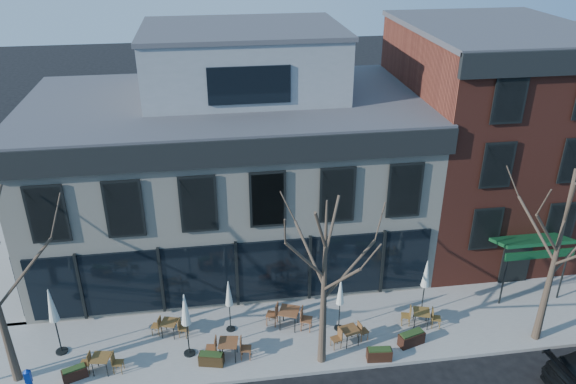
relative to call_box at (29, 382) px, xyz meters
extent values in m
plane|color=black|center=(7.71, 4.20, -0.84)|extent=(120.00, 120.00, 0.00)
cube|color=gray|center=(10.96, 2.05, -0.76)|extent=(33.50, 4.70, 0.15)
cube|color=gray|center=(-3.54, 10.20, -0.76)|extent=(4.50, 12.00, 0.15)
cube|color=beige|center=(7.71, 9.20, 3.16)|extent=(18.00, 10.00, 8.00)
cube|color=#47474C|center=(7.71, 9.20, 7.21)|extent=(18.30, 10.30, 0.30)
cube|color=black|center=(7.71, 4.08, 6.71)|extent=(18.30, 0.25, 1.10)
cube|color=black|center=(-1.41, 9.20, 6.71)|extent=(0.25, 10.30, 1.10)
cube|color=black|center=(7.71, 4.14, 1.06)|extent=(17.20, 0.12, 3.00)
cube|color=black|center=(-1.35, 8.20, 1.06)|extent=(0.12, 7.50, 3.00)
cube|color=gray|center=(8.71, 10.20, 8.76)|extent=(9.00, 6.50, 3.00)
cube|color=maroon|center=(20.71, 9.20, 4.66)|extent=(8.00, 10.00, 11.00)
cube|color=#47474C|center=(20.71, 9.20, 10.21)|extent=(8.20, 10.20, 0.25)
cube|color=black|center=(20.71, 4.08, 9.76)|extent=(8.20, 0.25, 1.00)
cube|color=#0D3C1D|center=(20.71, 3.35, 2.06)|extent=(3.20, 1.66, 0.67)
cube|color=black|center=(20.71, 4.15, 0.41)|extent=(1.40, 0.10, 2.50)
cylinder|color=#382B21|center=(0.28, 1.19, 3.84)|extent=(2.23, 0.50, 2.48)
cone|color=#382B21|center=(10.71, 0.30, 2.83)|extent=(0.34, 0.34, 7.04)
cylinder|color=#382B21|center=(11.66, 0.47, 3.34)|extent=(2.00, 0.46, 2.21)
cylinder|color=#382B21|center=(10.31, 1.16, 3.75)|extent=(0.93, 1.84, 1.91)
cylinder|color=#382B21|center=(9.96, 0.03, 4.20)|extent=(1.61, 0.68, 1.97)
cylinder|color=#382B21|center=(11.11, -0.56, 3.67)|extent=(0.93, 1.83, 2.03)
cone|color=#382B21|center=(19.71, 0.30, 3.05)|extent=(0.34, 0.34, 7.48)
cylinder|color=#382B21|center=(19.28, 1.21, 4.03)|extent=(0.98, 1.94, 2.03)
cylinder|color=#382B21|center=(18.92, 0.01, 4.51)|extent=(1.71, 0.71, 2.09)
cube|color=#0B2F96|center=(0.00, 0.00, 0.25)|extent=(0.22, 0.18, 0.50)
cone|color=#0B2F96|center=(0.00, 0.00, 0.55)|extent=(0.26, 0.26, 0.12)
cube|color=brown|center=(2.33, 0.92, 0.00)|extent=(0.76, 0.76, 0.04)
cylinder|color=black|center=(2.03, 0.70, -0.35)|extent=(0.04, 0.04, 0.68)
cylinder|color=black|center=(2.55, 0.62, -0.35)|extent=(0.04, 0.04, 0.68)
cylinder|color=black|center=(2.11, 1.22, -0.35)|extent=(0.04, 0.04, 0.68)
cylinder|color=black|center=(2.63, 1.14, -0.35)|extent=(0.04, 0.04, 0.68)
cube|color=brown|center=(4.79, 2.66, -0.03)|extent=(0.78, 0.78, 0.04)
cylinder|color=black|center=(4.48, 2.49, -0.36)|extent=(0.04, 0.04, 0.65)
cylinder|color=black|center=(4.96, 2.35, -0.36)|extent=(0.04, 0.04, 0.65)
cylinder|color=black|center=(4.62, 2.97, -0.36)|extent=(0.04, 0.04, 0.65)
cylinder|color=black|center=(5.11, 2.83, -0.36)|extent=(0.04, 0.04, 0.65)
cube|color=brown|center=(7.13, 0.96, 0.08)|extent=(0.84, 0.84, 0.04)
cylinder|color=black|center=(6.79, 0.72, -0.31)|extent=(0.04, 0.04, 0.75)
cylinder|color=black|center=(7.37, 0.63, -0.31)|extent=(0.04, 0.04, 0.75)
cylinder|color=black|center=(6.89, 1.30, -0.31)|extent=(0.04, 0.04, 0.75)
cylinder|color=black|center=(7.46, 1.21, -0.31)|extent=(0.04, 0.04, 0.75)
cube|color=brown|center=(9.74, 2.45, 0.14)|extent=(1.03, 1.03, 0.05)
cylinder|color=black|center=(9.33, 2.27, -0.28)|extent=(0.05, 0.05, 0.82)
cylinder|color=black|center=(9.93, 2.04, -0.28)|extent=(0.05, 0.05, 0.82)
cylinder|color=black|center=(9.56, 2.86, -0.28)|extent=(0.05, 0.05, 0.82)
cylinder|color=black|center=(10.16, 2.63, -0.28)|extent=(0.05, 0.05, 0.82)
cube|color=brown|center=(12.02, 1.08, 0.01)|extent=(0.81, 0.81, 0.04)
cylinder|color=black|center=(11.83, 0.76, -0.35)|extent=(0.04, 0.04, 0.68)
cylinder|color=black|center=(12.35, 0.90, -0.35)|extent=(0.04, 0.04, 0.68)
cylinder|color=black|center=(11.70, 1.27, -0.35)|extent=(0.04, 0.04, 0.68)
cylinder|color=black|center=(12.21, 1.41, -0.35)|extent=(0.04, 0.04, 0.68)
cube|color=brown|center=(15.27, 1.73, 0.02)|extent=(0.84, 0.84, 0.04)
cylinder|color=black|center=(14.93, 1.55, -0.34)|extent=(0.04, 0.04, 0.70)
cylinder|color=black|center=(15.45, 1.40, -0.34)|extent=(0.04, 0.04, 0.70)
cylinder|color=black|center=(15.08, 2.07, -0.34)|extent=(0.04, 0.04, 0.70)
cylinder|color=black|center=(15.60, 1.92, -0.34)|extent=(0.04, 0.04, 0.70)
cylinder|color=black|center=(0.55, 2.25, -0.65)|extent=(0.48, 0.48, 0.07)
cylinder|color=black|center=(0.55, 2.25, 0.52)|extent=(0.06, 0.06, 2.42)
cone|color=silver|center=(0.55, 2.25, 1.63)|extent=(0.40, 0.40, 1.43)
cylinder|color=black|center=(5.59, 1.40, -0.66)|extent=(0.46, 0.46, 0.06)
cylinder|color=black|center=(5.59, 1.40, 0.47)|extent=(0.05, 0.05, 2.31)
cone|color=silver|center=(5.59, 1.40, 1.52)|extent=(0.38, 0.38, 1.37)
cylinder|color=black|center=(7.29, 2.63, -0.66)|extent=(0.39, 0.39, 0.05)
cylinder|color=black|center=(7.29, 2.63, 0.29)|extent=(0.04, 0.04, 1.96)
cone|color=beige|center=(7.29, 2.63, 1.19)|extent=(0.32, 0.32, 1.16)
cylinder|color=black|center=(11.79, 2.02, -0.66)|extent=(0.40, 0.40, 0.05)
cylinder|color=black|center=(11.79, 2.02, 0.31)|extent=(0.05, 0.05, 2.00)
cone|color=silver|center=(11.79, 2.02, 1.22)|extent=(0.33, 0.33, 1.18)
cylinder|color=black|center=(15.62, 2.54, -0.66)|extent=(0.43, 0.43, 0.06)
cylinder|color=black|center=(15.62, 2.54, 0.39)|extent=(0.05, 0.05, 2.15)
cone|color=silver|center=(15.62, 2.54, 1.36)|extent=(0.35, 0.35, 1.27)
cube|color=black|center=(1.36, 0.70, -0.46)|extent=(0.97, 0.67, 0.45)
cube|color=#1E3314|center=(1.36, 0.70, -0.22)|extent=(0.86, 0.57, 0.07)
cube|color=#2E210F|center=(6.45, 0.70, -0.45)|extent=(1.02, 0.60, 0.48)
cube|color=#1E3314|center=(6.45, 0.70, -0.19)|extent=(0.91, 0.50, 0.08)
cube|color=black|center=(12.94, 0.00, -0.44)|extent=(1.01, 0.48, 0.49)
cube|color=#1E3314|center=(12.94, 0.00, -0.18)|extent=(0.90, 0.39, 0.08)
cube|color=black|center=(14.48, 0.67, -0.42)|extent=(1.15, 0.72, 0.53)
cube|color=#1E3314|center=(14.48, 0.67, -0.13)|extent=(1.02, 0.61, 0.09)
camera|label=1|loc=(6.97, -16.09, 14.98)|focal=35.00mm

